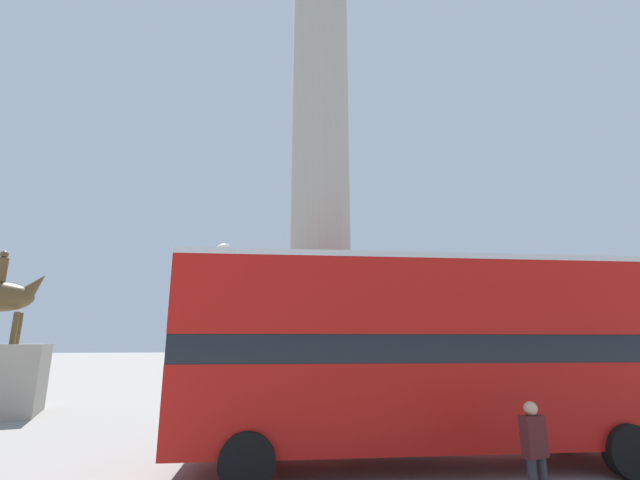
{
  "coord_description": "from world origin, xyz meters",
  "views": [
    {
      "loc": [
        -2.52,
        -14.69,
        2.54
      ],
      "look_at": [
        0.0,
        0.0,
        6.1
      ],
      "focal_mm": 24.0,
      "sensor_mm": 36.0,
      "label": 1
    }
  ],
  "objects_px": {
    "bus_a": "(420,349)",
    "street_lamp": "(220,316)",
    "monument_column": "(320,151)",
    "pedestrian_near_lamp": "(535,451)"
  },
  "relations": [
    {
      "from": "bus_a",
      "to": "street_lamp",
      "type": "xyz_separation_m",
      "value": [
        -4.55,
        3.36,
        0.86
      ]
    },
    {
      "from": "street_lamp",
      "to": "monument_column",
      "type": "bearing_deg",
      "value": 32.65
    },
    {
      "from": "street_lamp",
      "to": "bus_a",
      "type": "bearing_deg",
      "value": -36.42
    },
    {
      "from": "street_lamp",
      "to": "pedestrian_near_lamp",
      "type": "distance_m",
      "value": 8.35
    },
    {
      "from": "monument_column",
      "to": "bus_a",
      "type": "xyz_separation_m",
      "value": [
        1.32,
        -5.43,
        -7.17
      ]
    },
    {
      "from": "street_lamp",
      "to": "pedestrian_near_lamp",
      "type": "bearing_deg",
      "value": -49.04
    },
    {
      "from": "monument_column",
      "to": "bus_a",
      "type": "distance_m",
      "value": 9.09
    },
    {
      "from": "bus_a",
      "to": "pedestrian_near_lamp",
      "type": "relative_size",
      "value": 6.52
    },
    {
      "from": "street_lamp",
      "to": "pedestrian_near_lamp",
      "type": "height_order",
      "value": "street_lamp"
    },
    {
      "from": "street_lamp",
      "to": "pedestrian_near_lamp",
      "type": "xyz_separation_m",
      "value": [
        5.25,
        -6.05,
        -2.36
      ]
    }
  ]
}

